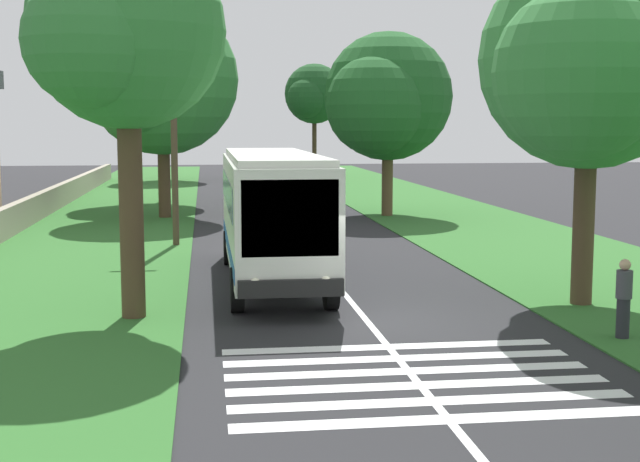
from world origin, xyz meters
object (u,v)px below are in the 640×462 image
roadside_tree_left_3 (122,38)px  roadside_tree_right_0 (313,95)px  coach_bus (272,208)px  trailing_minibus_0 (290,168)px  trailing_car_0 (314,199)px  pedestrian (624,298)px  roadside_tree_right_2 (582,67)px  roadside_tree_right_1 (384,101)px  trailing_car_1 (298,191)px  roadside_tree_left_0 (169,93)px  roadside_tree_left_2 (159,53)px  utility_pole (174,121)px  roadside_tree_left_1 (159,83)px

roadside_tree_left_3 → roadside_tree_right_0: size_ratio=0.94×
coach_bus → roadside_tree_right_0: bearing=-8.4°
coach_bus → trailing_minibus_0: (34.66, -3.89, -0.60)m
trailing_car_0 → pedestrian: size_ratio=2.54×
roadside_tree_left_3 → roadside_tree_right_0: 52.89m
roadside_tree_right_2 → roadside_tree_left_3: bearing=90.2°
trailing_car_0 → roadside_tree_right_1: 6.40m
trailing_car_0 → roadside_tree_left_3: size_ratio=0.48×
trailing_car_1 → roadside_tree_left_0: roadside_tree_left_0 is taller
roadside_tree_right_0 → roadside_tree_right_2: bearing=-179.7°
roadside_tree_right_0 → roadside_tree_right_1: 29.95m
trailing_car_1 → roadside_tree_left_2: size_ratio=0.35×
roadside_tree_left_0 → roadside_tree_left_2: 19.64m
roadside_tree_right_1 → roadside_tree_right_2: (-21.83, -0.47, 0.25)m
trailing_minibus_0 → roadside_tree_left_2: 13.23m
roadside_tree_left_2 → utility_pole: bearing=-175.8°
trailing_car_1 → roadside_tree_left_3: size_ratio=0.48×
trailing_car_1 → trailing_minibus_0: (8.93, -0.40, 0.88)m
roadside_tree_left_2 → roadside_tree_left_3: 31.47m
roadside_tree_right_0 → roadside_tree_right_1: size_ratio=1.05×
trailing_car_1 → pedestrian: size_ratio=2.54×
coach_bus → roadside_tree_right_2: size_ratio=1.27×
coach_bus → roadside_tree_left_1: (18.46, 3.98, 4.34)m
roadside_tree_left_1 → roadside_tree_right_0: 31.08m
roadside_tree_right_1 → coach_bus: bearing=158.8°
roadside_tree_left_2 → roadside_tree_right_1: size_ratio=1.36×
roadside_tree_left_1 → pedestrian: size_ratio=6.09×
roadside_tree_left_0 → roadside_tree_right_1: 31.29m
trailing_car_1 → roadside_tree_left_0: size_ratio=0.40×
trailing_car_1 → utility_pole: (-17.57, 6.48, 3.98)m
roadside_tree_right_2 → pedestrian: (-3.52, 0.45, -5.02)m
roadside_tree_right_0 → roadside_tree_right_1: (-29.92, 0.18, -1.20)m
coach_bus → roadside_tree_right_1: (17.60, -6.84, 3.53)m
trailing_car_1 → utility_pole: size_ratio=0.48×
roadside_tree_left_1 → roadside_tree_right_0: size_ratio=1.09×
utility_pole → trailing_minibus_0: bearing=-14.6°
roadside_tree_left_1 → utility_pole: 10.51m
roadside_tree_left_3 → roadside_tree_right_1: 24.29m
trailing_car_1 → roadside_tree_left_0: 23.34m
utility_pole → roadside_tree_right_1: bearing=-46.1°
roadside_tree_left_3 → roadside_tree_right_2: bearing=-89.8°
trailing_car_0 → roadside_tree_left_0: 28.62m
roadside_tree_left_1 → roadside_tree_right_2: size_ratio=1.17×
roadside_tree_left_3 → roadside_tree_right_0: bearing=-11.7°
trailing_minibus_0 → roadside_tree_right_0: roadside_tree_right_0 is taller
utility_pole → trailing_car_1: bearing=-20.2°
trailing_car_0 → roadside_tree_right_2: bearing=-171.5°
roadside_tree_left_0 → roadside_tree_left_3: bearing=-179.0°
trailing_car_0 → roadside_tree_right_2: 25.10m
coach_bus → roadside_tree_left_1: size_ratio=1.08×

